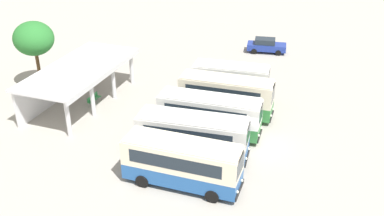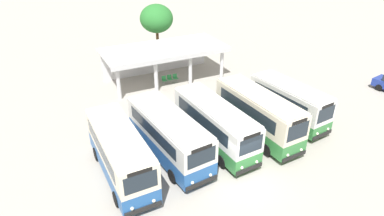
% 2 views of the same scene
% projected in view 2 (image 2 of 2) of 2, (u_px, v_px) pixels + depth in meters
% --- Properties ---
extents(ground_plane, '(180.00, 180.00, 0.00)m').
position_uv_depth(ground_plane, '(245.00, 179.00, 20.70)').
color(ground_plane, '#A39E93').
extents(city_bus_nearest_orange, '(2.42, 7.76, 3.24)m').
position_uv_depth(city_bus_nearest_orange, '(120.00, 152.00, 20.15)').
color(city_bus_nearest_orange, black).
rests_on(city_bus_nearest_orange, ground).
extents(city_bus_second_in_row, '(3.07, 8.11, 3.19)m').
position_uv_depth(city_bus_second_in_row, '(169.00, 134.00, 21.91)').
color(city_bus_second_in_row, black).
rests_on(city_bus_second_in_row, ground).
extents(city_bus_middle_cream, '(2.57, 8.10, 3.19)m').
position_uv_depth(city_bus_middle_cream, '(215.00, 123.00, 23.15)').
color(city_bus_middle_cream, black).
rests_on(city_bus_middle_cream, ground).
extents(city_bus_fourth_amber, '(2.57, 7.92, 3.38)m').
position_uv_depth(city_bus_fourth_amber, '(258.00, 113.00, 24.18)').
color(city_bus_fourth_amber, black).
rests_on(city_bus_fourth_amber, ground).
extents(city_bus_fifth_blue, '(2.82, 7.00, 3.14)m').
position_uv_depth(city_bus_fifth_blue, '(289.00, 102.00, 26.02)').
color(city_bus_fifth_blue, black).
rests_on(city_bus_fifth_blue, ground).
extents(terminal_canopy, '(12.00, 5.46, 3.40)m').
position_uv_depth(terminal_canopy, '(162.00, 53.00, 33.32)').
color(terminal_canopy, silver).
rests_on(terminal_canopy, ground).
extents(waiting_chair_end_by_column, '(0.45, 0.45, 0.86)m').
position_uv_depth(waiting_chair_end_by_column, '(164.00, 79.00, 32.84)').
color(waiting_chair_end_by_column, slate).
rests_on(waiting_chair_end_by_column, ground).
extents(waiting_chair_second_from_end, '(0.45, 0.45, 0.86)m').
position_uv_depth(waiting_chair_second_from_end, '(170.00, 78.00, 33.11)').
color(waiting_chair_second_from_end, slate).
rests_on(waiting_chair_second_from_end, ground).
extents(waiting_chair_middle_seat, '(0.45, 0.45, 0.86)m').
position_uv_depth(waiting_chair_middle_seat, '(175.00, 77.00, 33.30)').
color(waiting_chair_middle_seat, slate).
rests_on(waiting_chair_middle_seat, ground).
extents(roadside_tree_behind_canopy, '(3.66, 3.66, 6.43)m').
position_uv_depth(roadside_tree_behind_canopy, '(156.00, 19.00, 36.70)').
color(roadside_tree_behind_canopy, brown).
rests_on(roadside_tree_behind_canopy, ground).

